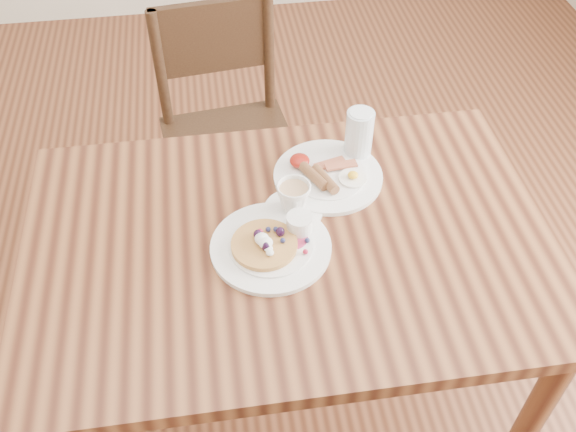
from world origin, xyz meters
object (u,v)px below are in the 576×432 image
(chair_far, at_px, (227,129))
(water_glass, at_px, (359,135))
(teacup_saucer, at_px, (294,200))
(pancake_plate, at_px, (273,244))
(breakfast_plate, at_px, (326,175))
(dining_table, at_px, (288,265))

(chair_far, bearing_deg, water_glass, 116.16)
(teacup_saucer, xyz_separation_m, water_glass, (0.19, 0.18, 0.03))
(pancake_plate, xyz_separation_m, breakfast_plate, (0.16, 0.21, -0.00))
(chair_far, bearing_deg, breakfast_plate, 104.62)
(pancake_plate, height_order, water_glass, water_glass)
(chair_far, xyz_separation_m, pancake_plate, (0.06, -0.77, 0.27))
(pancake_plate, relative_size, teacup_saucer, 1.93)
(pancake_plate, bearing_deg, breakfast_plate, 52.17)
(dining_table, distance_m, pancake_plate, 0.12)
(dining_table, distance_m, teacup_saucer, 0.16)
(dining_table, height_order, chair_far, chair_far)
(water_glass, bearing_deg, dining_table, -130.23)
(dining_table, xyz_separation_m, teacup_saucer, (0.03, 0.08, 0.14))
(pancake_plate, distance_m, water_glass, 0.39)
(dining_table, distance_m, breakfast_plate, 0.25)
(chair_far, bearing_deg, dining_table, 90.58)
(pancake_plate, distance_m, teacup_saucer, 0.13)
(breakfast_plate, relative_size, teacup_saucer, 1.93)
(dining_table, height_order, water_glass, water_glass)
(pancake_plate, xyz_separation_m, water_glass, (0.26, 0.28, 0.05))
(breakfast_plate, relative_size, water_glass, 2.02)
(pancake_plate, height_order, breakfast_plate, pancake_plate)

